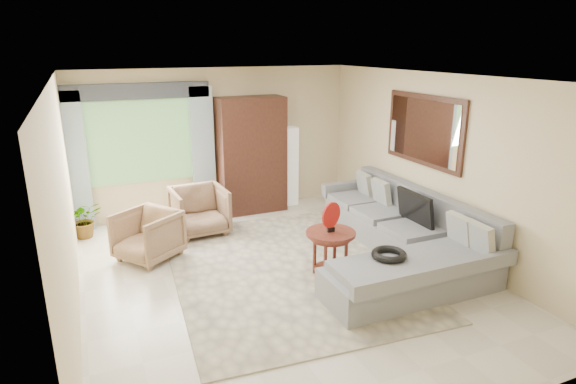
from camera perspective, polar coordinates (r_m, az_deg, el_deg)
name	(u,v)px	position (r m, az deg, el deg)	size (l,w,h in m)	color
ground	(281,276)	(6.56, -0.80, -9.90)	(6.00, 6.00, 0.00)	silver
area_rug	(286,268)	(6.74, -0.24, -9.03)	(3.00, 4.00, 0.02)	beige
sectional_sofa	(400,240)	(7.12, 13.19, -5.61)	(2.30, 3.46, 0.90)	gray
tv_screen	(415,208)	(7.17, 14.84, -1.84)	(0.06, 0.74, 0.48)	black
garden_hose	(389,254)	(5.98, 11.88, -7.26)	(0.43, 0.43, 0.09)	black
coffee_table	(330,253)	(6.40, 5.02, -7.27)	(0.65, 0.65, 0.65)	#451812
red_disc	(331,215)	(6.20, 5.14, -2.73)	(0.34, 0.34, 0.03)	#AC1611
armchair_left	(148,236)	(7.19, -16.30, -4.98)	(0.77, 0.79, 0.72)	#A17A57
armchair_right	(200,211)	(7.95, -10.43, -2.21)	(0.83, 0.85, 0.78)	olive
potted_plant	(84,219)	(8.37, -22.99, -3.02)	(0.53, 0.46, 0.59)	#999999
armoire	(251,155)	(8.80, -4.36, 4.37)	(1.20, 0.55, 2.10)	#321810
floor_lamp	(290,166)	(9.20, 0.27, 3.07)	(0.24, 0.24, 1.50)	silver
window	(140,142)	(8.56, -17.13, 5.71)	(1.80, 0.04, 1.40)	#669E59
curtain_left	(75,163)	(8.48, -23.96, 3.15)	(0.40, 0.08, 2.30)	#9EB7CC
curtain_right	(203,152)	(8.70, -10.04, 4.69)	(0.40, 0.08, 2.30)	#9EB7CC
valance	(136,91)	(8.38, -17.58, 11.33)	(2.40, 0.12, 0.26)	#1E232D
wall_mirror	(424,130)	(7.53, 15.77, 7.07)	(0.05, 1.70, 1.05)	black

